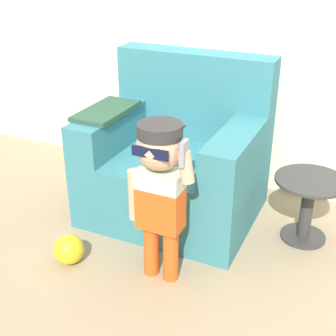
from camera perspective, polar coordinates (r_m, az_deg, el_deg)
ground_plane at (r=3.30m, az=4.01°, el=-5.72°), size 10.00×10.00×0.00m
wall_back at (r=3.41m, az=8.65°, el=18.53°), size 10.00×0.05×2.60m
armchair at (r=3.18m, az=1.13°, el=0.91°), size 1.12×0.91×1.06m
person_child at (r=2.42m, az=-1.00°, el=-1.42°), size 0.38×0.28×0.93m
side_table at (r=3.05m, az=16.66°, el=-4.08°), size 0.44×0.44×0.43m
toy_ball at (r=2.86m, az=-11.99°, el=-9.68°), size 0.18×0.18×0.18m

